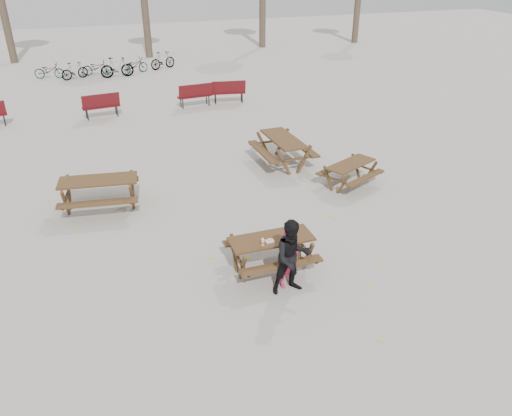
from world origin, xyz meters
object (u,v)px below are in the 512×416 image
object	(u,v)px
child	(289,259)
soda_bottle	(263,242)
picnic_table_east	(350,174)
picnic_table_far	(283,151)
food_tray	(270,241)
adult	(292,257)
picnic_table_north	(100,194)
main_picnic_table	(271,245)

from	to	relation	value
child	soda_bottle	bearing A→B (deg)	119.02
picnic_table_east	picnic_table_far	size ratio (longest dim) A/B	0.79
picnic_table_far	picnic_table_east	bearing A→B (deg)	-151.43
food_tray	soda_bottle	size ratio (longest dim) A/B	1.06
child	adult	size ratio (longest dim) A/B	0.79
adult	picnic_table_north	xyz separation A→B (m)	(-3.43, 5.02, -0.38)
soda_bottle	child	xyz separation A→B (m)	(0.39, -0.49, -0.20)
picnic_table_east	picnic_table_north	distance (m)	7.09
food_tray	child	xyz separation A→B (m)	(0.20, -0.56, -0.15)
adult	picnic_table_north	size ratio (longest dim) A/B	0.81
main_picnic_table	picnic_table_east	distance (m)	4.96
picnic_table_north	picnic_table_far	xyz separation A→B (m)	(5.78, 1.30, 0.01)
food_tray	picnic_table_far	world-z (taller)	picnic_table_far
picnic_table_east	child	bearing A→B (deg)	-157.01
adult	picnic_table_east	size ratio (longest dim) A/B	1.00
food_tray	picnic_table_north	size ratio (longest dim) A/B	0.09
food_tray	adult	bearing A→B (deg)	-74.98
main_picnic_table	adult	xyz separation A→B (m)	(0.11, -0.89, 0.23)
food_tray	picnic_table_east	distance (m)	5.13
picnic_table_east	soda_bottle	bearing A→B (deg)	-163.69
picnic_table_far	main_picnic_table	bearing A→B (deg)	154.07
child	adult	distance (m)	0.25
adult	picnic_table_far	bearing A→B (deg)	70.03
main_picnic_table	food_tray	size ratio (longest dim) A/B	10.00
soda_bottle	adult	bearing A→B (deg)	-60.29
soda_bottle	picnic_table_north	size ratio (longest dim) A/B	0.08
adult	picnic_table_east	xyz separation A→B (m)	(3.61, 4.16, -0.47)
adult	picnic_table_north	bearing A→B (deg)	124.76
soda_bottle	picnic_table_east	world-z (taller)	soda_bottle
soda_bottle	picnic_table_far	xyz separation A→B (m)	(2.74, 5.65, -0.40)
child	food_tray	bearing A→B (deg)	100.52
soda_bottle	picnic_table_north	distance (m)	5.32
main_picnic_table	soda_bottle	world-z (taller)	soda_bottle
child	adult	bearing A→B (deg)	-100.34
picnic_table_east	picnic_table_far	distance (m)	2.50
picnic_table_east	picnic_table_north	bearing A→B (deg)	148.20
picnic_table_north	picnic_table_far	bearing A→B (deg)	20.69
food_tray	picnic_table_east	size ratio (longest dim) A/B	0.11
adult	food_tray	bearing A→B (deg)	105.45
main_picnic_table	child	world-z (taller)	child
child	picnic_table_north	distance (m)	5.93
food_tray	picnic_table_east	bearing A→B (deg)	41.86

